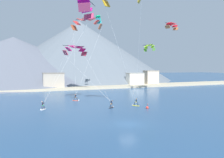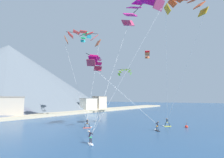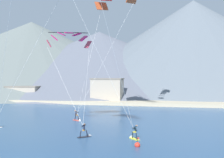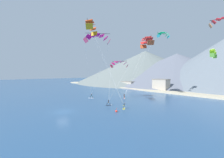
{
  "view_description": "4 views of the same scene",
  "coord_description": "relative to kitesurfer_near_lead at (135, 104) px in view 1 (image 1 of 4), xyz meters",
  "views": [
    {
      "loc": [
        -13.21,
        -28.36,
        8.45
      ],
      "look_at": [
        2.14,
        12.2,
        5.81
      ],
      "focal_mm": 35.0,
      "sensor_mm": 36.0,
      "label": 1
    },
    {
      "loc": [
        -26.56,
        0.36,
        5.44
      ],
      "look_at": [
        -2.6,
        18.28,
        8.75
      ],
      "focal_mm": 28.0,
      "sensor_mm": 36.0,
      "label": 2
    },
    {
      "loc": [
        12.91,
        -20.61,
        7.09
      ],
      "look_at": [
        3.52,
        19.62,
        6.36
      ],
      "focal_mm": 50.0,
      "sensor_mm": 36.0,
      "label": 3
    },
    {
      "loc": [
        33.4,
        -14.31,
        9.08
      ],
      "look_at": [
        1.51,
        14.02,
        7.26
      ],
      "focal_mm": 24.0,
      "sensor_mm": 36.0,
      "label": 4
    }
  ],
  "objects": [
    {
      "name": "parafoil_kite_near_trail",
      "position": [
        -10.7,
        -0.41,
        19.01
      ],
      "size": [
        10.36,
        8.15,
        19.39
      ],
      "color": "#BD3C62"
    },
    {
      "name": "kitesurfer_near_lead",
      "position": [
        0.0,
        0.0,
        0.0
      ],
      "size": [
        1.43,
        1.59,
        1.62
      ],
      "color": "yellow",
      "rests_on": "ground"
    },
    {
      "name": "mountain_peak_central_summit",
      "position": [
        -28.71,
        89.89,
        11.63
      ],
      "size": [
        114.77,
        114.77,
        24.15
      ],
      "color": "slate",
      "rests_on": "ground"
    },
    {
      "name": "shoreline_strip",
      "position": [
        -7.54,
        38.47,
        -0.09
      ],
      "size": [
        180.0,
        10.0,
        0.7
      ],
      "primitive_type": "cube",
      "color": "#BCAD8E",
      "rests_on": "ground"
    },
    {
      "name": "kitesurfer_far_left",
      "position": [
        -5.35,
        -0.31,
        0.02
      ],
      "size": [
        1.52,
        1.5,
        1.66
      ],
      "color": "black",
      "rests_on": "ground"
    },
    {
      "name": "shore_building_quay_east",
      "position": [
        -12.81,
        39.49,
        2.55
      ],
      "size": [
        7.52,
        4.73,
        5.95
      ],
      "color": "#A89E8E",
      "rests_on": "ground"
    },
    {
      "name": "shore_building_quay_west",
      "position": [
        28.98,
        42.17,
        2.76
      ],
      "size": [
        5.9,
        4.29,
        6.39
      ],
      "color": "beige",
      "rests_on": "ground"
    },
    {
      "name": "parafoil_kite_mid_center",
      "position": [
        -5.94,
        17.48,
        19.73
      ],
      "size": [
        8.54,
        9.73,
        20.22
      ],
      "color": "#B84F28"
    },
    {
      "name": "kitesurfer_near_trail",
      "position": [
        -18.61,
        2.37,
        0.04
      ],
      "size": [
        1.33,
        1.65,
        1.7
      ],
      "color": "white",
      "rests_on": "ground"
    },
    {
      "name": "parafoil_kite_far_left",
      "position": [
        -10.8,
        8.8,
        11.71
      ],
      "size": [
        8.24,
        11.43,
        11.85
      ],
      "color": "#B8344B"
    },
    {
      "name": "shore_building_promenade_mid",
      "position": [
        20.8,
        41.39,
        2.31
      ],
      "size": [
        6.99,
        4.28,
        5.48
      ],
      "color": "silver",
      "rests_on": "ground"
    },
    {
      "name": "mountain_peak_west_ridge",
      "position": [
        8.64,
        94.36,
        17.58
      ],
      "size": [
        111.08,
        111.08,
        36.05
      ],
      "color": "slate",
      "rests_on": "ground"
    },
    {
      "name": "ground_plane",
      "position": [
        -7.54,
        -12.71,
        -0.44
      ],
      "size": [
        400.0,
        400.0,
        0.0
      ],
      "primitive_type": "plane",
      "color": "navy"
    },
    {
      "name": "parafoil_kite_distant_mid_solo",
      "position": [
        14.08,
        18.45,
        13.85
      ],
      "size": [
        2.02,
        4.85,
        2.15
      ],
      "color": "#6DB940"
    },
    {
      "name": "kitesurfer_mid_center",
      "position": [
        -10.29,
        10.93,
        0.04
      ],
      "size": [
        1.67,
        1.3,
        1.68
      ],
      "color": "#E54C33",
      "rests_on": "ground"
    },
    {
      "name": "parafoil_kite_distant_high_outer",
      "position": [
        17.51,
        11.83,
        19.55
      ],
      "size": [
        5.28,
        3.5,
        1.85
      ],
      "color": "#C67240"
    },
    {
      "name": "parafoil_kite_distant_low_drift",
      "position": [
        -1.54,
        21.05,
        21.88
      ],
      "size": [
        2.9,
        4.87,
        1.92
      ],
      "color": "#28ABBA"
    },
    {
      "name": "race_marker_buoy",
      "position": [
        0.94,
        -3.53,
        -0.29
      ],
      "size": [
        0.56,
        0.56,
        1.02
      ],
      "color": "red",
      "rests_on": "ground"
    }
  ]
}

